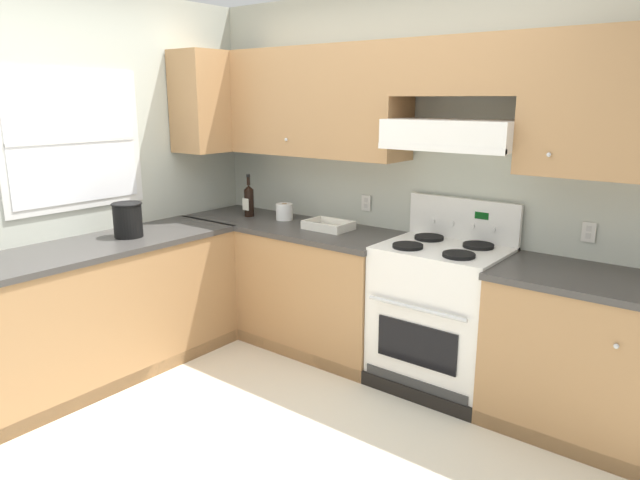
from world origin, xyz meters
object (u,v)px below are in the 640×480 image
stove (440,315)px  bucket (128,219)px  bowl (328,226)px  paper_towel_roll (284,212)px  wine_bottle (249,200)px

stove → bucket: bearing=-151.6°
bowl → bucket: bucket is taller
stove → paper_towel_roll: (-1.39, 0.08, 0.50)m
stove → wine_bottle: bearing=179.8°
stove → paper_towel_roll: 1.48m
stove → paper_towel_roll: stove is taller
bowl → wine_bottle: bearing=-178.5°
bowl → paper_towel_roll: size_ratio=2.52×
bucket → paper_towel_roll: bearing=67.1°
bucket → paper_towel_roll: size_ratio=1.81×
wine_bottle → paper_towel_roll: wine_bottle is taller
paper_towel_roll → stove: bearing=-3.4°
stove → paper_towel_roll: size_ratio=9.23×
stove → bucket: (-1.85, -1.00, 0.56)m
wine_bottle → paper_towel_roll: bearing=13.9°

